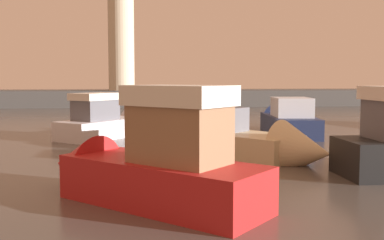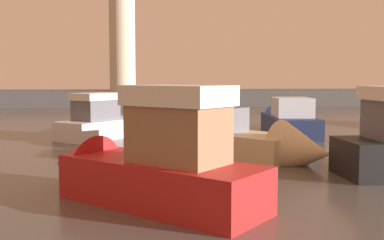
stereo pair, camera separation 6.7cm
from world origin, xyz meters
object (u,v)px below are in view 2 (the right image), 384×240
object	(u,v)px
motorboat_2	(117,122)
motorboat_4	(140,164)
motorboat_0	(285,120)
lighthouse	(122,23)
motorboat_1	(254,143)

from	to	relation	value
motorboat_2	motorboat_4	world-z (taller)	motorboat_4
motorboat_0	motorboat_4	xyz separation A→B (m)	(-8.29, -14.46, 0.24)
lighthouse	motorboat_0	world-z (taller)	lighthouse
motorboat_4	lighthouse	bearing A→B (deg)	93.24
lighthouse	motorboat_4	world-z (taller)	lighthouse
lighthouse	motorboat_2	xyz separation A→B (m)	(0.93, -26.65, -8.49)
lighthouse	motorboat_1	world-z (taller)	lighthouse
lighthouse	motorboat_2	distance (m)	27.99
motorboat_0	lighthouse	bearing A→B (deg)	112.07
motorboat_2	lighthouse	bearing A→B (deg)	92.00
lighthouse	motorboat_0	bearing A→B (deg)	-67.93
motorboat_0	motorboat_1	size ratio (longest dim) A/B	1.09
motorboat_1	motorboat_2	size ratio (longest dim) A/B	1.05
motorboat_1	motorboat_4	world-z (taller)	motorboat_4
motorboat_0	motorboat_1	world-z (taller)	motorboat_0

